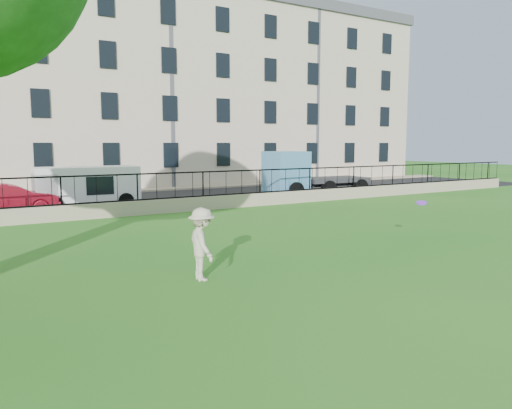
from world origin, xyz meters
TOP-DOWN VIEW (x-y plane):
  - ground at (0.00, 0.00)m, footprint 120.00×120.00m
  - retaining_wall at (0.00, 12.00)m, footprint 50.00×0.40m
  - iron_railing at (0.00, 12.00)m, footprint 50.00×0.05m
  - street at (0.00, 16.70)m, footprint 60.00×9.00m
  - sidewalk at (0.00, 21.90)m, footprint 60.00×1.40m
  - building_row at (0.00, 27.57)m, footprint 56.40×10.40m
  - man at (-2.08, 1.60)m, footprint 0.72×1.10m
  - frisbee at (4.00, 0.80)m, footprint 0.33×0.34m
  - red_sedan at (-4.50, 15.02)m, footprint 3.88×1.37m
  - white_van at (-1.23, 15.40)m, footprint 4.60×1.97m
  - blue_truck at (11.29, 14.40)m, footprint 6.10×2.44m

SIDE VIEW (x-z plane):
  - ground at x=0.00m, z-range 0.00..0.00m
  - street at x=0.00m, z-range 0.00..0.01m
  - sidewalk at x=0.00m, z-range 0.00..0.12m
  - retaining_wall at x=0.00m, z-range 0.00..0.60m
  - red_sedan at x=-4.50m, z-range 0.00..1.28m
  - man at x=-2.08m, z-range 0.00..1.59m
  - white_van at x=-1.23m, z-range 0.00..1.90m
  - iron_railing at x=0.00m, z-range 0.59..1.72m
  - blue_truck at x=11.29m, z-range 0.00..2.52m
  - frisbee at x=4.00m, z-range 1.33..1.46m
  - building_row at x=0.00m, z-range 0.02..13.82m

